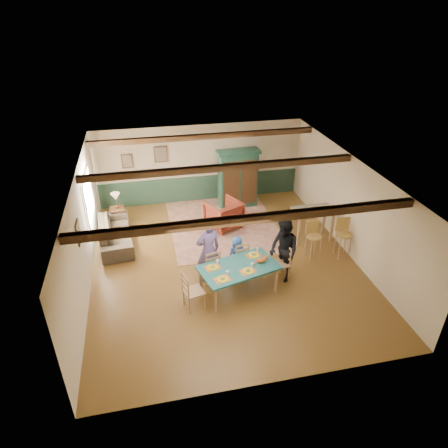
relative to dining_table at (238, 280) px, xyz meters
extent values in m
plane|color=brown|center=(-0.06, 1.30, -0.38)|extent=(8.00, 8.00, 0.00)
cube|color=beige|center=(-0.06, 5.30, 0.97)|extent=(7.00, 0.02, 2.70)
cube|color=beige|center=(-3.56, 1.30, 0.97)|extent=(0.02, 8.00, 2.70)
cube|color=beige|center=(3.44, 1.30, 0.97)|extent=(0.02, 8.00, 2.70)
cube|color=silver|center=(-0.06, 1.30, 2.32)|extent=(7.00, 8.00, 0.02)
cube|color=#1B3225|center=(-0.06, 5.28, 0.07)|extent=(6.95, 0.03, 0.90)
cube|color=black|center=(-0.06, -1.00, 2.23)|extent=(6.95, 0.16, 0.16)
cube|color=black|center=(-0.06, 1.70, 2.23)|extent=(6.95, 0.16, 0.16)
cube|color=black|center=(-0.06, 4.30, 2.23)|extent=(6.95, 0.16, 0.16)
imported|color=slate|center=(-0.61, 0.68, 0.50)|extent=(0.73, 0.58, 1.76)
imported|color=black|center=(1.23, 0.33, 0.46)|extent=(0.83, 0.96, 1.68)
imported|color=#2957A7|center=(0.18, 0.90, 0.13)|extent=(0.57, 0.45, 1.03)
cube|color=beige|center=(0.32, 3.34, -0.38)|extent=(3.31, 3.93, 0.01)
cube|color=#143427|center=(1.10, 4.57, 0.61)|extent=(1.44, 0.64, 1.99)
imported|color=#4F160F|center=(0.32, 3.22, 0.06)|extent=(1.26, 1.27, 0.88)
imported|color=#382E23|center=(-2.97, 2.97, -0.05)|extent=(1.06, 2.31, 0.66)
camera|label=1|loc=(-1.95, -7.44, 5.95)|focal=32.00mm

